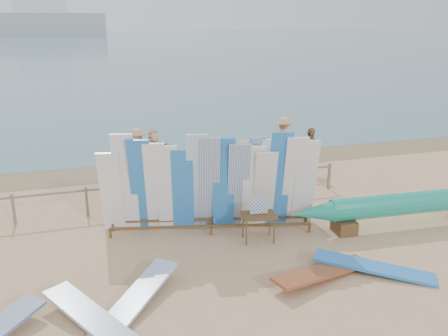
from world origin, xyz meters
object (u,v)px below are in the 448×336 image
object	(u,v)px
vendor_table	(258,227)
beach_chair_right	(215,187)
flat_board_d	(373,272)
flat_board_c	(323,277)
stroller	(228,179)
beachgoer_5	(154,149)
beachgoer_7	(210,158)
beachgoer_9	(284,139)
beachgoer_3	(138,151)
flat_board_b	(137,306)
flat_board_a	(95,328)
beach_chair_left	(174,187)
side_surfboard_rack	(265,178)
beachgoer_8	(267,158)
beachgoer_6	(244,165)
beachgoer_4	(136,167)
outrigger_canoe	(408,205)
beachgoer_10	(310,151)
main_surfboard_rack	(211,187)

from	to	relation	value
vendor_table	beach_chair_right	bearing A→B (deg)	100.25
flat_board_d	flat_board_c	bearing A→B (deg)	119.24
stroller	beachgoer_5	xyz separation A→B (m)	(-1.96, 3.31, 0.37)
flat_board_c	beachgoer_7	distance (m)	7.56
stroller	beachgoer_9	bearing A→B (deg)	54.28
beachgoer_3	flat_board_b	bearing A→B (deg)	-8.33
flat_board_a	beachgoer_5	size ratio (longest dim) A/B	1.75
beachgoer_9	flat_board_a	bearing A→B (deg)	130.64
beach_chair_left	beachgoer_5	distance (m)	3.20
side_surfboard_rack	beachgoer_3	distance (m)	5.95
side_surfboard_rack	beachgoer_5	distance (m)	6.01
flat_board_b	beachgoer_8	world-z (taller)	beachgoer_8
side_surfboard_rack	vendor_table	size ratio (longest dim) A/B	2.09
beachgoer_6	beachgoer_4	bearing A→B (deg)	73.12
flat_board_a	beachgoer_9	world-z (taller)	beachgoer_9
flat_board_d	beachgoer_8	xyz separation A→B (m)	(0.24, 7.09, 0.77)
outrigger_canoe	beach_chair_right	distance (m)	6.01
beachgoer_10	beachgoer_3	bearing A→B (deg)	131.63
beach_chair_right	beachgoer_6	world-z (taller)	beachgoer_6
beachgoer_8	beachgoer_5	distance (m)	4.47
beach_chair_right	beachgoer_10	bearing A→B (deg)	5.10
stroller	beachgoer_3	distance (m)	3.95
beachgoer_4	flat_board_d	bearing A→B (deg)	129.64
beachgoer_9	main_surfboard_rack	bearing A→B (deg)	132.23
beachgoer_6	vendor_table	bearing A→B (deg)	166.42
outrigger_canoe	flat_board_a	distance (m)	8.90
side_surfboard_rack	beachgoer_7	world-z (taller)	side_surfboard_rack
side_surfboard_rack	beachgoer_9	world-z (taller)	side_surfboard_rack
flat_board_b	beachgoer_9	world-z (taller)	beachgoer_9
beachgoer_5	vendor_table	bearing A→B (deg)	-112.09
outrigger_canoe	flat_board_b	distance (m)	7.97
side_surfboard_rack	outrigger_canoe	xyz separation A→B (m)	(3.45, -2.08, -0.47)
flat_board_a	beachgoer_3	world-z (taller)	beachgoer_3
beach_chair_left	stroller	xyz separation A→B (m)	(1.84, -0.15, 0.14)
beachgoer_5	outrigger_canoe	bearing A→B (deg)	-86.50
side_surfboard_rack	beach_chair_left	xyz separation A→B (m)	(-2.29, 2.34, -0.85)
flat_board_a	beachgoer_6	bearing A→B (deg)	17.99
beachgoer_10	beachgoer_3	world-z (taller)	beachgoer_10
beachgoer_8	beachgoer_4	size ratio (longest dim) A/B	0.98
beachgoer_7	beachgoer_3	size ratio (longest dim) A/B	0.89
beachgoer_10	beachgoer_5	distance (m)	5.97
flat_board_d	flat_board_a	bearing A→B (deg)	127.94
flat_board_d	flat_board_b	bearing A→B (deg)	122.99
main_surfboard_rack	flat_board_a	bearing A→B (deg)	-119.69
side_surfboard_rack	outrigger_canoe	distance (m)	4.05
beachgoer_8	beachgoer_5	world-z (taller)	same
flat_board_a	beachgoer_5	world-z (taller)	beachgoer_5
flat_board_b	beachgoer_9	size ratio (longest dim) A/B	1.51
beachgoer_6	side_surfboard_rack	bearing A→B (deg)	178.03
beach_chair_right	beachgoer_9	size ratio (longest dim) A/B	0.51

